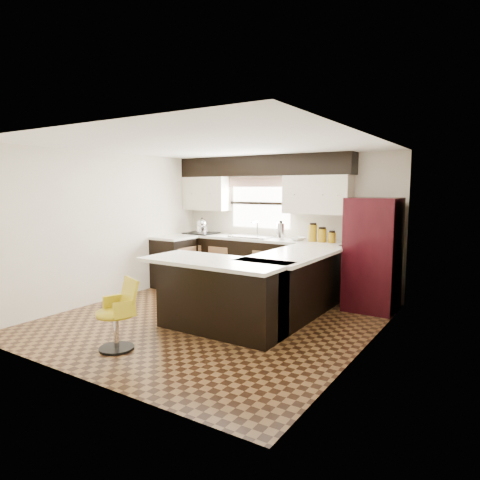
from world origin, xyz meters
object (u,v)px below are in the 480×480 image
Objects in this scene: peninsula_return at (221,297)px; bar_chair at (115,315)px; peninsula_long at (291,287)px; refrigerator at (373,254)px.

bar_chair is at bearing -119.63° from peninsula_return.
refrigerator is at bearing 52.74° from peninsula_long.
refrigerator is at bearing 56.78° from peninsula_return.
peninsula_long is 1.15× the size of refrigerator.
bar_chair is at bearing -119.02° from peninsula_long.
peninsula_return is 2.04× the size of bar_chair.
peninsula_long is at bearing -127.26° from refrigerator.
peninsula_return is at bearing -118.30° from peninsula_long.
peninsula_long is at bearing 61.70° from peninsula_return.
refrigerator is (1.34, 2.05, 0.40)m from peninsula_return.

